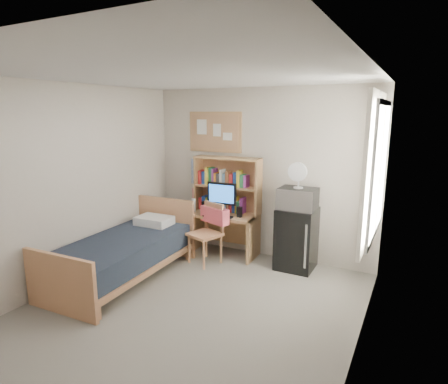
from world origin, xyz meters
The scene contains 25 objects.
floor centered at (0.00, 0.00, -0.01)m, with size 3.60×4.20×0.02m, color gray.
ceiling centered at (0.00, 0.00, 2.60)m, with size 3.60×4.20×0.02m, color silver.
wall_back centered at (0.00, 2.10, 1.30)m, with size 3.60×0.04×2.60m, color beige.
wall_left centered at (-1.80, 0.00, 1.30)m, with size 0.04×4.20×2.60m, color beige.
wall_right centered at (1.80, 0.00, 1.30)m, with size 0.04×4.20×2.60m, color beige.
window_unit centered at (1.75, 1.20, 1.60)m, with size 0.10×1.40×1.70m, color white.
curtain_left centered at (1.72, 0.80, 1.60)m, with size 0.04×0.55×1.70m, color white.
curtain_right centered at (1.72, 1.60, 1.60)m, with size 0.04×0.55×1.70m, color white.
bulletin_board centered at (-0.78, 2.08, 1.92)m, with size 0.94×0.03×0.64m, color tan.
poster_wave centered at (-1.10, 2.09, 1.25)m, with size 0.30×0.01×0.42m, color #26459B.
poster_japan centered at (-1.10, 2.09, 0.78)m, with size 0.28×0.01×0.36m, color red.
desk centered at (-0.48, 1.80, 0.33)m, with size 1.06×0.53×0.67m, color tan.
desk_chair centered at (-0.55, 1.35, 0.46)m, with size 0.46×0.46×0.92m, color tan.
mini_fridge centered at (0.71, 1.82, 0.45)m, with size 0.52×0.52×0.89m, color black.
bed centered at (-1.27, 0.37, 0.28)m, with size 1.01×2.03×0.56m, color black.
hutch centered at (-0.48, 1.95, 1.11)m, with size 1.08×0.27×0.88m, color tan.
monitor centered at (-0.47, 1.74, 0.92)m, with size 0.48×0.04×0.51m, color black.
keyboard centered at (-0.47, 1.60, 0.68)m, with size 0.45×0.14×0.02m, color black.
speaker_left centered at (-0.77, 1.73, 0.76)m, with size 0.08×0.08×0.19m, color black.
speaker_right centered at (-0.18, 1.75, 0.75)m, with size 0.07×0.07×0.16m, color black.
water_bottle centered at (-0.95, 1.68, 0.77)m, with size 0.06×0.06×0.22m, color white.
hoodie centered at (-0.49, 1.54, 0.71)m, with size 0.50×0.15×0.24m, color #E75864.
microwave centered at (0.71, 1.80, 1.04)m, with size 0.52×0.39×0.30m, color #B6B6BB.
desk_fan centered at (0.71, 1.80, 1.36)m, with size 0.26×0.26×0.33m, color white.
pillow centered at (-1.31, 1.12, 0.62)m, with size 0.52×0.36×0.13m, color white.
Camera 1 is at (2.18, -3.21, 2.22)m, focal length 30.00 mm.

